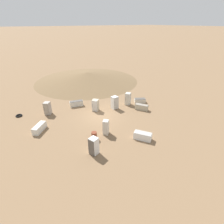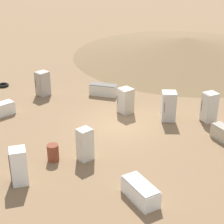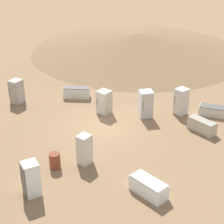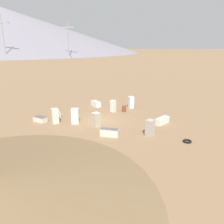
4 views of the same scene
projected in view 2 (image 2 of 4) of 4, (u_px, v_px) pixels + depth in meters
ground_plane at (119, 125)px, 20.81m from camera, size 1000.00×1000.00×0.00m
dirt_mound at (185, 46)px, 33.01m from camera, size 19.92×19.92×1.64m
discarded_fridge_0 at (103, 90)px, 24.65m from camera, size 1.88×1.02×0.76m
discarded_fridge_1 at (169, 106)px, 20.99m from camera, size 0.81×0.81×1.72m
discarded_fridge_2 at (126, 101)px, 21.97m from camera, size 1.04×1.04×1.53m
discarded_fridge_3 at (140, 192)px, 14.67m from camera, size 1.59×1.87×0.75m
discarded_fridge_4 at (209, 107)px, 20.90m from camera, size 0.95×0.92×1.71m
discarded_fridge_6 at (19, 166)px, 15.49m from camera, size 0.88×0.86×1.63m
discarded_fridge_7 at (43, 84)px, 24.47m from camera, size 1.02×1.03×1.62m
discarded_fridge_10 at (85, 144)px, 17.22m from camera, size 0.85×0.85×1.58m
scrap_tire at (3, 85)px, 26.26m from camera, size 0.79×0.79×0.18m
rusty_barrel at (53, 153)px, 17.29m from camera, size 0.54×0.54×0.81m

